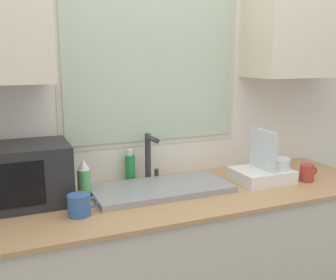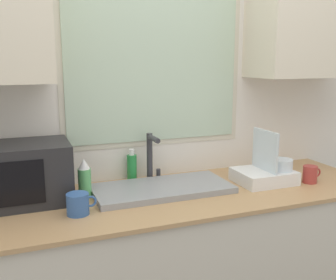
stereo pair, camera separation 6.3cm
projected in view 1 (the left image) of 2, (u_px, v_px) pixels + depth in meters
The scene contains 10 objects.
countertop at pixel (176, 277), 2.05m from camera, with size 2.17×0.68×0.92m.
wall_back at pixel (154, 84), 2.13m from camera, with size 6.00×0.38×2.60m.
sink_basin at pixel (162, 188), 1.97m from camera, with size 0.69×0.33×0.03m.
faucet at pixel (150, 154), 2.11m from camera, with size 0.08×0.15×0.26m.
microwave at pixel (12, 176), 1.77m from camera, with size 0.51×0.32×0.28m.
dish_rack at pixel (264, 171), 2.13m from camera, with size 0.30×0.24×0.29m.
spray_bottle at pixel (84, 180), 1.86m from camera, with size 0.06×0.06×0.19m.
soap_bottle at pixel (130, 167), 2.13m from camera, with size 0.05×0.05×0.18m.
mug_near_sink at pixel (79, 205), 1.66m from camera, with size 0.13×0.10×0.09m.
mug_by_rack at pixel (307, 173), 2.13m from camera, with size 0.11×0.08×0.09m.
Camera 1 is at (-0.77, -1.37, 1.57)m, focal length 42.00 mm.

